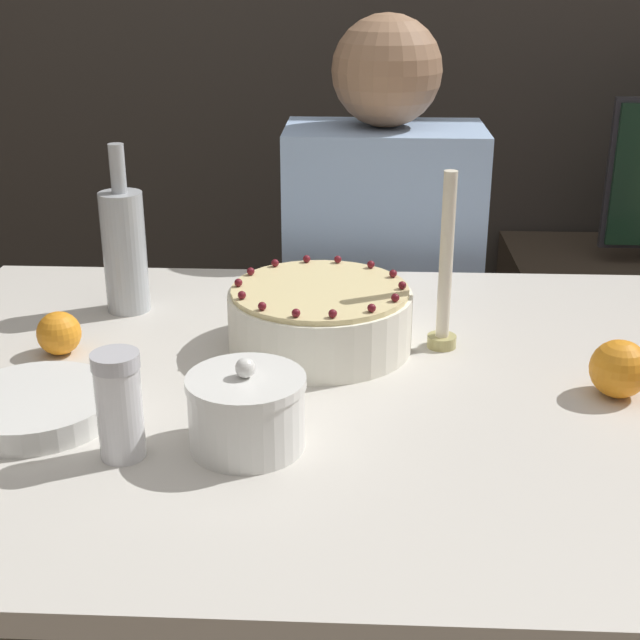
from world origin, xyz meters
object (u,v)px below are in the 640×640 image
(bottle, at_px, (124,249))
(person_man_blue_shirt, at_px, (380,336))
(cake, at_px, (320,318))
(sugar_bowl, at_px, (247,411))
(sugar_shaker, at_px, (119,405))
(candle, at_px, (445,279))

(bottle, xyz_separation_m, person_man_blue_shirt, (0.43, 0.42, -0.32))
(cake, height_order, person_man_blue_shirt, person_man_blue_shirt)
(cake, bearing_deg, person_man_blue_shirt, 79.44)
(sugar_bowl, relative_size, sugar_shaker, 1.08)
(cake, distance_m, sugar_shaker, 0.40)
(candle, xyz_separation_m, person_man_blue_shirt, (-0.08, 0.55, -0.33))
(sugar_bowl, relative_size, bottle, 0.51)
(person_man_blue_shirt, bearing_deg, candle, 98.29)
(sugar_shaker, distance_m, bottle, 0.48)
(cake, height_order, sugar_shaker, sugar_shaker)
(candle, bearing_deg, person_man_blue_shirt, 98.29)
(sugar_shaker, xyz_separation_m, bottle, (-0.11, 0.47, 0.04))
(cake, distance_m, sugar_bowl, 0.31)
(cake, relative_size, sugar_shaker, 2.08)
(bottle, height_order, person_man_blue_shirt, person_man_blue_shirt)
(sugar_shaker, bearing_deg, candle, 40.32)
(person_man_blue_shirt, bearing_deg, sugar_shaker, 70.16)
(candle, xyz_separation_m, bottle, (-0.51, 0.13, -0.00))
(sugar_shaker, relative_size, bottle, 0.48)
(candle, height_order, person_man_blue_shirt, person_man_blue_shirt)
(bottle, bearing_deg, candle, -14.38)
(sugar_bowl, bearing_deg, person_man_blue_shirt, 78.36)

